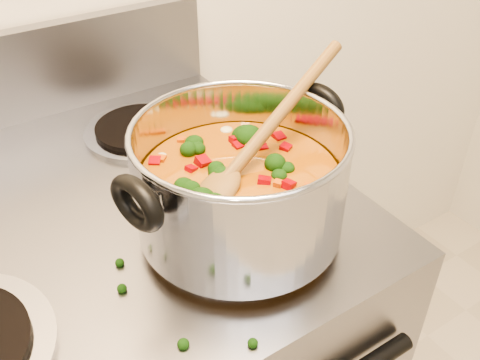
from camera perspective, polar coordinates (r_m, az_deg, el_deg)
stockpot at (r=0.67m, az=-0.01°, el=-0.46°), size 0.33×0.27×0.16m
wooden_spoon at (r=0.66m, az=1.16°, el=3.27°), size 0.30×0.12×0.13m
cooktop_crumbs at (r=0.69m, az=-9.06°, el=-7.99°), size 0.27×0.26×0.01m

